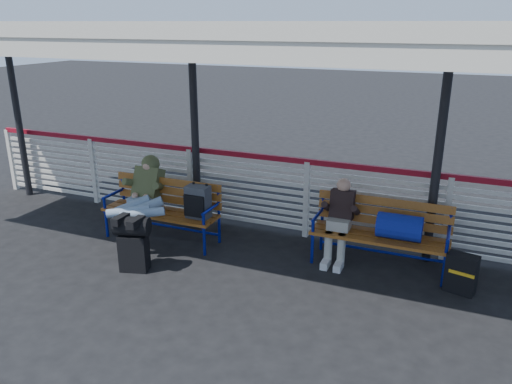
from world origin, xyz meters
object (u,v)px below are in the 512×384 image
at_px(companion_person, 339,220).
at_px(luggage_stack, 133,241).
at_px(traveler_man, 140,203).
at_px(suitcase_side, 461,274).
at_px(bench_left, 175,203).
at_px(bench_right, 390,227).

bearing_deg(companion_person, luggage_stack, -150.83).
distance_m(traveler_man, suitcase_side, 4.41).
relative_size(bench_left, suitcase_side, 3.63).
relative_size(bench_right, traveler_man, 1.10).
height_order(bench_right, companion_person, companion_person).
relative_size(luggage_stack, bench_right, 0.42).
bearing_deg(luggage_stack, traveler_man, 101.16).
relative_size(luggage_stack, companion_person, 0.66).
bearing_deg(bench_left, luggage_stack, -90.88).
bearing_deg(traveler_man, bench_left, 43.57).
bearing_deg(bench_right, bench_left, -173.82).
distance_m(luggage_stack, suitcase_side, 4.17).
xyz_separation_m(bench_left, suitcase_side, (4.01, 0.03, -0.35)).
distance_m(bench_left, bench_right, 3.10).
bearing_deg(luggage_stack, bench_left, 73.59).
height_order(companion_person, suitcase_side, companion_person).
bearing_deg(bench_right, traveler_man, -168.87).
relative_size(bench_right, companion_person, 1.57).
xyz_separation_m(bench_right, suitcase_side, (0.93, -0.31, -0.34)).
xyz_separation_m(luggage_stack, bench_right, (3.10, 1.36, 0.18)).
relative_size(luggage_stack, traveler_man, 0.47).
distance_m(bench_left, suitcase_side, 4.03).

